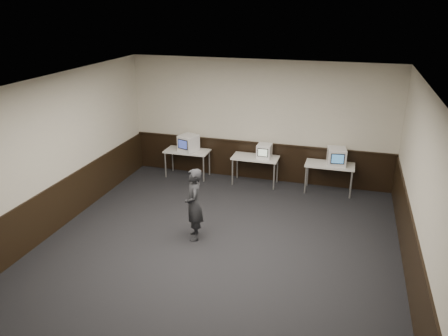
# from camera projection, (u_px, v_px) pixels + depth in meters

# --- Properties ---
(floor) EXTENTS (8.00, 8.00, 0.00)m
(floor) POSITION_uv_depth(u_px,v_px,m) (214.00, 254.00, 8.40)
(floor) COLOR black
(floor) RESTS_ON ground
(ceiling) EXTENTS (8.00, 8.00, 0.00)m
(ceiling) POSITION_uv_depth(u_px,v_px,m) (212.00, 88.00, 7.25)
(ceiling) COLOR white
(ceiling) RESTS_ON back_wall
(back_wall) EXTENTS (7.00, 0.00, 7.00)m
(back_wall) POSITION_uv_depth(u_px,v_px,m) (260.00, 121.00, 11.41)
(back_wall) COLOR beige
(back_wall) RESTS_ON ground
(front_wall) EXTENTS (7.00, 0.00, 7.00)m
(front_wall) POSITION_uv_depth(u_px,v_px,m) (88.00, 326.00, 4.25)
(front_wall) COLOR beige
(front_wall) RESTS_ON ground
(left_wall) EXTENTS (0.00, 8.00, 8.00)m
(left_wall) POSITION_uv_depth(u_px,v_px,m) (47.00, 158.00, 8.75)
(left_wall) COLOR beige
(left_wall) RESTS_ON ground
(right_wall) EXTENTS (0.00, 8.00, 8.00)m
(right_wall) POSITION_uv_depth(u_px,v_px,m) (423.00, 200.00, 6.91)
(right_wall) COLOR beige
(right_wall) RESTS_ON ground
(wainscot_back) EXTENTS (6.98, 0.04, 1.00)m
(wainscot_back) POSITION_uv_depth(u_px,v_px,m) (258.00, 161.00, 11.79)
(wainscot_back) COLOR black
(wainscot_back) RESTS_ON back_wall
(wainscot_left) EXTENTS (0.04, 7.98, 1.00)m
(wainscot_left) POSITION_uv_depth(u_px,v_px,m) (56.00, 208.00, 9.14)
(wainscot_left) COLOR black
(wainscot_left) RESTS_ON left_wall
(wainscot_right) EXTENTS (0.04, 7.98, 1.00)m
(wainscot_right) POSITION_uv_depth(u_px,v_px,m) (411.00, 260.00, 7.31)
(wainscot_right) COLOR black
(wainscot_right) RESTS_ON right_wall
(wainscot_rail) EXTENTS (6.98, 0.06, 0.04)m
(wainscot_rail) POSITION_uv_depth(u_px,v_px,m) (259.00, 143.00, 11.58)
(wainscot_rail) COLOR black
(wainscot_rail) RESTS_ON wainscot_back
(desk_left) EXTENTS (1.20, 0.60, 0.75)m
(desk_left) POSITION_uv_depth(u_px,v_px,m) (187.00, 153.00, 11.88)
(desk_left) COLOR silver
(desk_left) RESTS_ON ground
(desk_center) EXTENTS (1.20, 0.60, 0.75)m
(desk_center) POSITION_uv_depth(u_px,v_px,m) (255.00, 159.00, 11.38)
(desk_center) COLOR silver
(desk_center) RESTS_ON ground
(desk_right) EXTENTS (1.20, 0.60, 0.75)m
(desk_right) POSITION_uv_depth(u_px,v_px,m) (330.00, 167.00, 10.88)
(desk_right) COLOR silver
(desk_right) RESTS_ON ground
(emac_left) EXTENTS (0.57, 0.58, 0.44)m
(emac_left) POSITION_uv_depth(u_px,v_px,m) (188.00, 143.00, 11.74)
(emac_left) COLOR white
(emac_left) RESTS_ON desk_left
(emac_center) EXTENTS (0.37, 0.40, 0.36)m
(emac_center) POSITION_uv_depth(u_px,v_px,m) (264.00, 151.00, 11.24)
(emac_center) COLOR white
(emac_center) RESTS_ON desk_center
(emac_right) EXTENTS (0.50, 0.52, 0.44)m
(emac_right) POSITION_uv_depth(u_px,v_px,m) (337.00, 157.00, 10.72)
(emac_right) COLOR white
(emac_right) RESTS_ON desk_right
(person) EXTENTS (0.54, 0.64, 1.50)m
(person) POSITION_uv_depth(u_px,v_px,m) (194.00, 204.00, 8.71)
(person) COLOR #222327
(person) RESTS_ON ground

